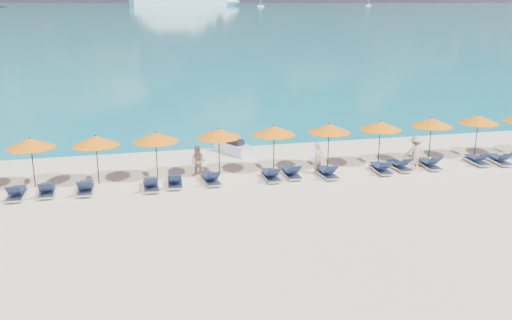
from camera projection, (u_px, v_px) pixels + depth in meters
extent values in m
plane|color=beige|center=(273.00, 210.00, 22.41)|extent=(1400.00, 1400.00, 0.00)
cube|color=#1FA9B2|center=(122.00, 6.00, 640.30)|extent=(1600.00, 1300.00, 0.01)
cube|color=white|center=(179.00, 2.00, 584.81)|extent=(100.59, 40.89, 9.01)
cone|color=white|center=(232.00, 2.00, 610.71)|extent=(23.94, 23.94, 19.83)
cube|color=white|center=(261.00, 6.00, 551.11)|extent=(6.15, 2.05, 1.64)
cylinder|color=white|center=(261.00, 0.00, 549.65)|extent=(0.37, 0.37, 10.24)
cube|color=white|center=(369.00, 5.00, 612.61)|extent=(5.41, 1.80, 1.44)
cylinder|color=white|center=(369.00, 1.00, 611.33)|extent=(0.32, 0.32, 9.01)
cube|color=silver|center=(233.00, 148.00, 30.43)|extent=(1.84, 2.42, 0.52)
cube|color=black|center=(235.00, 142.00, 30.19)|extent=(0.87, 1.06, 0.33)
cylinder|color=black|center=(226.00, 137.00, 30.70)|extent=(0.49, 0.30, 0.06)
imported|color=tan|center=(318.00, 158.00, 26.84)|extent=(0.66, 0.60, 1.51)
imported|color=tan|center=(198.00, 161.00, 26.35)|extent=(0.82, 0.76, 1.47)
imported|color=tan|center=(415.00, 153.00, 27.42)|extent=(1.18, 0.75, 1.69)
cylinder|color=black|center=(33.00, 163.00, 24.74)|extent=(0.05, 0.05, 2.20)
cone|color=orange|center=(31.00, 143.00, 24.49)|extent=(2.10, 2.10, 0.42)
sphere|color=black|center=(30.00, 138.00, 24.43)|extent=(0.08, 0.08, 0.08)
cylinder|color=black|center=(97.00, 161.00, 25.17)|extent=(0.05, 0.05, 2.20)
cone|color=orange|center=(96.00, 140.00, 24.92)|extent=(2.10, 2.10, 0.42)
sphere|color=black|center=(95.00, 135.00, 24.86)|extent=(0.08, 0.08, 0.08)
cylinder|color=black|center=(157.00, 157.00, 25.80)|extent=(0.05, 0.05, 2.20)
cone|color=orange|center=(156.00, 137.00, 25.55)|extent=(2.10, 2.10, 0.42)
sphere|color=black|center=(155.00, 132.00, 25.49)|extent=(0.08, 0.08, 0.08)
cylinder|color=black|center=(219.00, 152.00, 26.54)|extent=(0.05, 0.05, 2.20)
cone|color=orange|center=(219.00, 133.00, 26.29)|extent=(2.10, 2.10, 0.42)
sphere|color=black|center=(219.00, 128.00, 26.23)|extent=(0.08, 0.08, 0.08)
cylinder|color=black|center=(274.00, 149.00, 27.09)|extent=(0.05, 0.05, 2.20)
cone|color=orange|center=(274.00, 130.00, 26.84)|extent=(2.10, 2.10, 0.42)
sphere|color=black|center=(274.00, 126.00, 26.78)|extent=(0.08, 0.08, 0.08)
cylinder|color=black|center=(328.00, 146.00, 27.56)|extent=(0.05, 0.05, 2.20)
cone|color=orange|center=(329.00, 128.00, 27.31)|extent=(2.10, 2.10, 0.42)
sphere|color=black|center=(329.00, 123.00, 27.25)|extent=(0.08, 0.08, 0.08)
cylinder|color=black|center=(379.00, 143.00, 28.14)|extent=(0.05, 0.05, 2.20)
cone|color=orange|center=(380.00, 125.00, 27.89)|extent=(2.10, 2.10, 0.42)
sphere|color=black|center=(381.00, 121.00, 27.83)|extent=(0.08, 0.08, 0.08)
cylinder|color=black|center=(430.00, 140.00, 28.87)|extent=(0.05, 0.05, 2.20)
cone|color=orange|center=(432.00, 122.00, 28.62)|extent=(2.10, 2.10, 0.42)
sphere|color=black|center=(432.00, 118.00, 28.56)|extent=(0.08, 0.08, 0.08)
cylinder|color=black|center=(476.00, 136.00, 29.57)|extent=(0.05, 0.05, 2.20)
cone|color=orange|center=(478.00, 119.00, 29.32)|extent=(2.10, 2.10, 0.42)
sphere|color=black|center=(479.00, 115.00, 29.26)|extent=(0.08, 0.08, 0.08)
cube|color=silver|center=(17.00, 195.00, 23.65)|extent=(0.67, 1.72, 0.06)
cube|color=#162446|center=(17.00, 189.00, 23.84)|extent=(0.58, 1.12, 0.04)
cube|color=#162446|center=(13.00, 190.00, 23.02)|extent=(0.57, 0.55, 0.43)
cube|color=silver|center=(47.00, 192.00, 24.04)|extent=(0.68, 1.72, 0.06)
cube|color=#162446|center=(47.00, 186.00, 24.22)|extent=(0.59, 1.12, 0.04)
cube|color=#162446|center=(45.00, 187.00, 23.41)|extent=(0.57, 0.56, 0.43)
cube|color=silver|center=(86.00, 190.00, 24.29)|extent=(0.67, 1.72, 0.06)
cube|color=#162446|center=(86.00, 184.00, 24.49)|extent=(0.58, 1.11, 0.04)
cube|color=#162446|center=(84.00, 185.00, 23.66)|extent=(0.56, 0.55, 0.43)
cube|color=silver|center=(151.00, 186.00, 24.75)|extent=(0.63, 1.70, 0.06)
cube|color=#162446|center=(150.00, 181.00, 24.94)|extent=(0.55, 1.10, 0.04)
cube|color=#162446|center=(151.00, 181.00, 24.13)|extent=(0.55, 0.54, 0.43)
cube|color=silver|center=(175.00, 183.00, 25.19)|extent=(0.74, 1.74, 0.06)
cube|color=#162446|center=(175.00, 178.00, 25.39)|extent=(0.63, 1.14, 0.04)
cube|color=#162446|center=(175.00, 178.00, 24.56)|extent=(0.59, 0.58, 0.43)
cube|color=silver|center=(211.00, 180.00, 25.57)|extent=(0.76, 1.75, 0.06)
cube|color=#162446|center=(209.00, 175.00, 25.76)|extent=(0.64, 1.14, 0.04)
cube|color=#162446|center=(214.00, 175.00, 24.96)|extent=(0.59, 0.58, 0.43)
cube|color=silver|center=(271.00, 177.00, 26.07)|extent=(0.63, 1.70, 0.06)
cube|color=#162446|center=(269.00, 172.00, 26.26)|extent=(0.56, 1.10, 0.04)
cube|color=#162446|center=(274.00, 172.00, 25.44)|extent=(0.55, 0.54, 0.43)
cube|color=silver|center=(291.00, 174.00, 26.45)|extent=(0.64, 1.71, 0.06)
cube|color=#162446|center=(290.00, 169.00, 26.64)|extent=(0.56, 1.11, 0.04)
cube|color=#162446|center=(295.00, 169.00, 25.82)|extent=(0.56, 0.54, 0.43)
cube|color=silver|center=(327.00, 174.00, 26.48)|extent=(0.69, 1.72, 0.06)
cube|color=#162446|center=(325.00, 169.00, 26.66)|extent=(0.60, 1.12, 0.04)
cube|color=#162446|center=(332.00, 169.00, 25.86)|extent=(0.57, 0.56, 0.43)
cube|color=silver|center=(381.00, 170.00, 27.14)|extent=(0.70, 1.73, 0.06)
cube|color=#162446|center=(379.00, 165.00, 27.33)|extent=(0.60, 1.13, 0.04)
cube|color=#162446|center=(386.00, 165.00, 26.51)|extent=(0.58, 0.56, 0.43)
cube|color=silver|center=(399.00, 167.00, 27.60)|extent=(0.72, 1.73, 0.06)
cube|color=#162446|center=(397.00, 162.00, 27.79)|extent=(0.61, 1.13, 0.04)
cube|color=#162446|center=(406.00, 162.00, 26.98)|extent=(0.58, 0.57, 0.43)
cube|color=silver|center=(429.00, 165.00, 27.87)|extent=(0.67, 1.72, 0.06)
cube|color=#162446|center=(427.00, 161.00, 28.06)|extent=(0.58, 1.12, 0.04)
cube|color=#162446|center=(435.00, 160.00, 27.24)|extent=(0.56, 0.55, 0.43)
cube|color=silver|center=(476.00, 161.00, 28.55)|extent=(0.68, 1.72, 0.06)
cube|color=#162446|center=(474.00, 157.00, 28.74)|extent=(0.59, 1.12, 0.04)
cube|color=#162446|center=(484.00, 156.00, 27.91)|extent=(0.57, 0.56, 0.43)
cube|color=silver|center=(499.00, 161.00, 28.59)|extent=(0.75, 1.74, 0.06)
cube|color=#162446|center=(497.00, 157.00, 28.78)|extent=(0.64, 1.14, 0.04)
cube|color=#162446|center=(506.00, 156.00, 27.95)|extent=(0.59, 0.58, 0.43)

